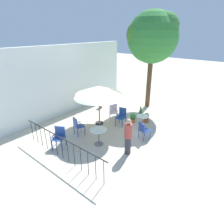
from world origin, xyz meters
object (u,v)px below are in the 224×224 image
shade_tree (152,37)px  patio_umbrella_1 (99,93)px  patio_umbrella_0 (98,90)px  potted_plant_1 (133,118)px  patio_chair_1 (144,130)px  patio_chair_2 (59,136)px  potted_plant_0 (101,103)px  potted_plant_2 (141,111)px  standing_person (128,136)px  cafe_table_0 (99,134)px  patio_chair_0 (113,110)px  potted_plant_3 (146,117)px  patio_chair_4 (122,116)px  cafe_table_1 (143,120)px  patio_chair_3 (78,125)px

shade_tree → patio_umbrella_1: (-4.85, 0.03, -2.34)m
patio_umbrella_1 → patio_umbrella_0: bearing=44.4°
patio_umbrella_0 → potted_plant_1: size_ratio=4.68×
patio_chair_1 → potted_plant_1: (1.22, 1.39, -0.23)m
patio_chair_2 → potted_plant_0: patio_chair_2 is taller
potted_plant_0 → potted_plant_1: potted_plant_0 is taller
potted_plant_2 → standing_person: size_ratio=0.51×
potted_plant_1 → potted_plant_2: size_ratio=0.65×
cafe_table_0 → patio_chair_0: size_ratio=0.82×
patio_umbrella_0 → standing_person: 3.30m
patio_umbrella_1 → patio_chair_0: bearing=16.3°
patio_chair_0 → potted_plant_3: (0.79, -1.77, -0.23)m
patio_umbrella_1 → patio_chair_1: patio_umbrella_1 is taller
patio_chair_2 → potted_plant_1: size_ratio=1.79×
patio_umbrella_1 → patio_chair_2: (-2.09, 0.53, -1.58)m
patio_umbrella_1 → standing_person: bearing=-105.2°
potted_plant_3 → standing_person: 3.29m
shade_tree → patio_umbrella_0: 4.91m
standing_person → patio_chair_4: bearing=42.2°
potted_plant_0 → potted_plant_2: 2.95m
potted_plant_0 → patio_chair_1: bearing=-111.3°
patio_chair_2 → potted_plant_2: (4.92, -1.23, -0.13)m
cafe_table_1 → patio_chair_3: patio_chair_3 is taller
patio_chair_2 → patio_chair_1: bearing=-41.6°
patio_chair_0 → potted_plant_3: 1.96m
patio_umbrella_0 → cafe_table_1: 2.80m
cafe_table_1 → potted_plant_2: potted_plant_2 is taller
patio_umbrella_1 → cafe_table_1: 2.78m
standing_person → patio_umbrella_1: bearing=74.8°
shade_tree → patio_chair_4: shade_tree is taller
patio_chair_4 → potted_plant_2: (1.43, -0.36, -0.13)m
patio_umbrella_0 → cafe_table_0: bearing=-137.9°
patio_chair_1 → patio_chair_2: patio_chair_2 is taller
potted_plant_1 → patio_chair_3: bearing=155.5°
shade_tree → potted_plant_3: size_ratio=10.73×
cafe_table_0 → potted_plant_3: (3.40, -0.54, -0.25)m
patio_umbrella_1 → potted_plant_3: (2.54, -1.26, -1.84)m
patio_umbrella_0 → potted_plant_0: size_ratio=4.44×
patio_umbrella_0 → patio_chair_3: size_ratio=2.60×
patio_umbrella_0 → patio_chair_0: 1.79m
patio_umbrella_0 → patio_chair_3: (-1.59, -0.01, -1.41)m
patio_umbrella_1 → patio_chair_0: 2.43m
patio_chair_2 → standing_person: standing_person is taller
patio_chair_2 → potted_plant_1: (4.14, -1.20, -0.27)m
potted_plant_3 → potted_plant_2: bearing=62.5°
patio_umbrella_0 → patio_chair_2: 3.12m
patio_umbrella_1 → patio_chair_1: 2.75m
patio_umbrella_1 → patio_chair_4: (1.40, -0.34, -1.58)m
patio_chair_1 → potted_plant_1: size_ratio=1.64×
cafe_table_0 → potted_plant_1: 2.93m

